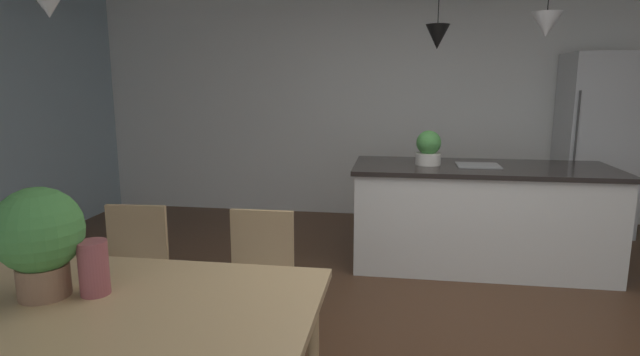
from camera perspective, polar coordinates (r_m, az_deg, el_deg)
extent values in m
cube|color=white|center=(6.14, 12.53, 8.13)|extent=(10.00, 0.12, 2.70)
cube|color=tan|center=(2.30, -23.26, -13.18)|extent=(1.75, 1.00, 0.04)
cylinder|color=tan|center=(3.20, -31.19, -13.94)|extent=(0.06, 0.06, 0.71)
cylinder|color=tan|center=(2.55, -0.81, -18.66)|extent=(0.06, 0.06, 0.71)
cube|color=tan|center=(3.25, -21.16, -11.23)|extent=(0.42, 0.42, 0.04)
cube|color=white|center=(3.23, -21.20, -10.65)|extent=(0.38, 0.38, 0.03)
cube|color=tan|center=(3.32, -20.05, -6.44)|extent=(0.38, 0.05, 0.42)
cylinder|color=tan|center=(3.13, -19.39, -16.49)|extent=(0.04, 0.04, 0.41)
cylinder|color=tan|center=(3.28, -25.01, -15.61)|extent=(0.04, 0.04, 0.41)
cylinder|color=tan|center=(3.41, -16.96, -14.00)|extent=(0.04, 0.04, 0.41)
cylinder|color=tan|center=(3.55, -22.19, -13.35)|extent=(0.04, 0.04, 0.41)
cube|color=tan|center=(2.95, -7.40, -12.83)|extent=(0.40, 0.40, 0.04)
cube|color=white|center=(2.94, -7.41, -12.21)|extent=(0.36, 0.36, 0.03)
cube|color=tan|center=(3.03, -6.58, -7.51)|extent=(0.38, 0.03, 0.42)
cylinder|color=tan|center=(2.86, -4.79, -18.58)|extent=(0.04, 0.04, 0.41)
cylinder|color=tan|center=(2.95, -11.56, -17.82)|extent=(0.04, 0.04, 0.41)
cylinder|color=tan|center=(3.16, -3.35, -15.61)|extent=(0.04, 0.04, 0.41)
cylinder|color=tan|center=(3.24, -9.46, -15.04)|extent=(0.04, 0.04, 0.41)
cube|color=silver|center=(4.64, 17.68, -4.30)|extent=(2.14, 0.84, 0.88)
cube|color=black|center=(4.55, 17.99, 1.06)|extent=(2.20, 0.90, 0.04)
cube|color=gray|center=(4.54, 17.54, 1.38)|extent=(0.36, 0.30, 0.01)
cube|color=silver|center=(6.13, 28.90, 3.37)|extent=(0.72, 0.64, 1.92)
cylinder|color=#4C4C4C|center=(5.71, 27.02, 3.08)|extent=(0.02, 0.02, 1.15)
cone|color=black|center=(4.46, 13.20, 15.37)|extent=(0.20, 0.20, 0.20)
cone|color=#B7B7B7|center=(4.60, 24.36, 15.60)|extent=(0.24, 0.24, 0.20)
cylinder|color=beige|center=(4.49, 12.19, 2.14)|extent=(0.22, 0.22, 0.10)
sphere|color=#478C42|center=(4.47, 12.26, 3.94)|extent=(0.21, 0.21, 0.21)
cylinder|color=#8C664C|center=(2.43, -28.89, -10.17)|extent=(0.21, 0.21, 0.14)
sphere|color=#478C42|center=(2.37, -29.37, -5.17)|extent=(0.36, 0.36, 0.36)
cylinder|color=#994C51|center=(2.34, -24.34, -9.29)|extent=(0.12, 0.12, 0.23)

